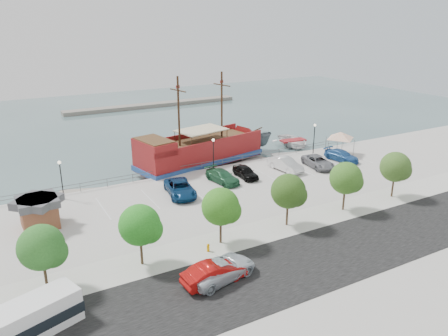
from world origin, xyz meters
TOP-DOWN VIEW (x-y plane):
  - ground at (0.00, 0.00)m, footprint 160.00×160.00m
  - land_slab at (0.00, -21.00)m, footprint 100.00×58.00m
  - street at (0.00, -16.00)m, footprint 100.00×8.00m
  - sidewalk at (0.00, -10.00)m, footprint 100.00×4.00m
  - seawall_railing at (0.00, 7.80)m, footprint 50.00×0.06m
  - far_shore at (10.00, 55.00)m, footprint 40.00×3.00m
  - pirate_ship at (2.09, 11.84)m, footprint 21.06×9.59m
  - patrol_boat at (10.74, 14.68)m, footprint 6.80×4.13m
  - speedboat at (17.59, 13.18)m, footprint 5.66×7.40m
  - dock_west at (-14.96, 9.20)m, footprint 6.71×3.83m
  - dock_mid at (6.83, 9.20)m, footprint 7.00×3.83m
  - dock_east at (14.96, 9.20)m, footprint 7.19×3.62m
  - shed at (-21.05, 0.84)m, footprint 3.57×3.57m
  - canopy_tent at (18.96, 4.42)m, footprint 5.11×5.11m
  - street_van at (-10.52, -14.68)m, footprint 5.94×3.62m
  - street_sedan at (-11.25, -14.95)m, footprint 4.94×1.99m
  - shuttle_bus at (-23.67, -14.50)m, footprint 6.73×4.16m
  - fire_hydrant at (-9.61, -10.80)m, footprint 0.25×0.25m
  - lamp_post_left at (-18.00, 6.50)m, footprint 0.36×0.36m
  - lamp_post_mid at (0.00, 6.50)m, footprint 0.36×0.36m
  - lamp_post_right at (16.00, 6.50)m, footprint 0.36×0.36m
  - tree_a at (-21.85, -10.07)m, footprint 3.30×3.20m
  - tree_b at (-14.85, -10.07)m, footprint 3.30×3.20m
  - tree_c at (-7.85, -10.07)m, footprint 3.30×3.20m
  - tree_d at (-0.85, -10.07)m, footprint 3.30×3.20m
  - tree_e at (6.15, -10.07)m, footprint 3.30×3.20m
  - tree_f at (13.15, -10.07)m, footprint 3.30×3.20m
  - parked_car_c at (-6.73, 1.48)m, footprint 3.55×6.09m
  - parked_car_d at (-0.84, 2.68)m, footprint 2.77×5.23m
  - parked_car_e at (2.36, 2.75)m, footprint 1.83×4.29m
  - parked_car_f at (8.11, 2.45)m, footprint 2.32×5.24m
  - parked_car_g at (12.56, 1.45)m, footprint 3.17×5.54m
  - parked_car_h at (17.10, 2.03)m, footprint 2.78×5.22m

SIDE VIEW (x-z plane):
  - ground at x=0.00m, z-range -1.00..-1.00m
  - dock_west at x=-14.96m, z-range -1.00..-0.63m
  - dock_mid at x=6.83m, z-range -1.00..-0.62m
  - dock_east at x=14.96m, z-range -1.00..-0.60m
  - land_slab at x=0.00m, z-range -1.20..0.00m
  - far_shore at x=10.00m, z-range -1.00..-0.20m
  - speedboat at x=17.59m, z-range -1.00..0.43m
  - street at x=0.00m, z-range -0.01..0.03m
  - sidewalk at x=0.00m, z-range -0.01..0.04m
  - patrol_boat at x=10.74m, z-range -1.00..1.47m
  - fire_hydrant at x=-9.61m, z-range 0.03..0.75m
  - seawall_railing at x=0.00m, z-range 0.03..1.03m
  - parked_car_h at x=17.10m, z-range 0.00..1.44m
  - parked_car_d at x=-0.84m, z-range 0.00..1.44m
  - parked_car_e at x=2.36m, z-range 0.00..1.45m
  - parked_car_g at x=12.56m, z-range 0.00..1.46m
  - street_van at x=-10.52m, z-range 0.00..1.54m
  - parked_car_c at x=-6.73m, z-range 0.00..1.59m
  - street_sedan at x=-11.25m, z-range 0.00..1.60m
  - parked_car_f at x=8.11m, z-range 0.00..1.67m
  - shuttle_bus at x=-23.67m, z-range -0.03..2.20m
  - pirate_ship at x=2.09m, z-range -5.34..7.72m
  - shed at x=-21.05m, z-range 0.09..2.93m
  - lamp_post_left at x=-18.00m, z-range 0.80..5.08m
  - lamp_post_mid at x=0.00m, z-range 0.80..5.08m
  - lamp_post_right at x=16.00m, z-range 0.80..5.08m
  - canopy_tent at x=18.96m, z-range 1.37..5.08m
  - tree_a at x=-21.85m, z-range 0.80..5.80m
  - tree_b at x=-14.85m, z-range 0.80..5.80m
  - tree_c at x=-7.85m, z-range 0.80..5.80m
  - tree_d at x=-0.85m, z-range 0.80..5.80m
  - tree_e at x=6.15m, z-range 0.80..5.80m
  - tree_f at x=13.15m, z-range 0.80..5.80m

